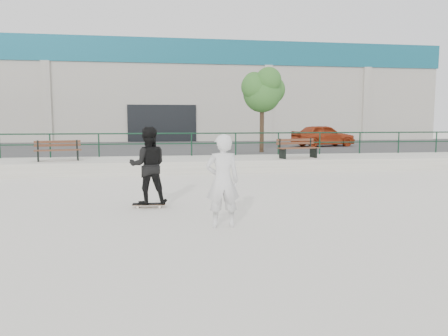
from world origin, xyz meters
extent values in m
plane|color=white|center=(0.00, 0.00, 0.00)|extent=(120.00, 120.00, 0.00)
cube|color=#B5B3A5|center=(0.00, 9.50, 0.25)|extent=(30.00, 3.00, 0.50)
cube|color=#3B3B3B|center=(0.00, 18.00, 0.25)|extent=(60.00, 14.00, 0.50)
cylinder|color=#133623|center=(0.00, 10.80, 1.50)|extent=(28.00, 0.06, 0.06)
cylinder|color=#133623|center=(0.00, 10.80, 1.05)|extent=(28.00, 0.05, 0.05)
cylinder|color=#133623|center=(-7.00, 10.80, 1.00)|extent=(0.06, 0.06, 1.00)
cylinder|color=#133623|center=(-5.00, 10.80, 1.00)|extent=(0.06, 0.06, 1.00)
cylinder|color=#133623|center=(-3.00, 10.80, 1.00)|extent=(0.06, 0.06, 1.00)
cylinder|color=#133623|center=(-1.00, 10.80, 1.00)|extent=(0.06, 0.06, 1.00)
cylinder|color=#133623|center=(1.00, 10.80, 1.00)|extent=(0.06, 0.06, 1.00)
cylinder|color=#133623|center=(3.00, 10.80, 1.00)|extent=(0.06, 0.06, 1.00)
cylinder|color=#133623|center=(5.00, 10.80, 1.00)|extent=(0.06, 0.06, 1.00)
cylinder|color=#133623|center=(7.00, 10.80, 1.00)|extent=(0.06, 0.06, 1.00)
cylinder|color=#133623|center=(9.00, 10.80, 1.00)|extent=(0.06, 0.06, 1.00)
cylinder|color=#133623|center=(11.00, 10.80, 1.00)|extent=(0.06, 0.06, 1.00)
cylinder|color=#133623|center=(13.00, 10.80, 1.00)|extent=(0.06, 0.06, 1.00)
cube|color=beige|center=(0.00, 32.00, 4.00)|extent=(44.00, 16.00, 8.00)
cube|color=#175F74|center=(0.00, 32.00, 7.10)|extent=(44.20, 16.20, 1.80)
cube|color=black|center=(0.00, 23.95, 1.60)|extent=(5.00, 0.15, 3.20)
cube|color=beige|center=(-8.00, 23.90, 3.10)|extent=(0.60, 0.25, 6.20)
cube|color=beige|center=(8.00, 23.90, 3.10)|extent=(0.60, 0.25, 6.20)
cube|color=beige|center=(16.00, 23.90, 3.10)|extent=(0.60, 0.25, 6.20)
cube|color=#50301B|center=(-4.34, 9.08, 0.91)|extent=(1.72, 0.47, 0.04)
cube|color=#50301B|center=(-4.37, 9.25, 0.91)|extent=(1.72, 0.47, 0.04)
cube|color=#50301B|center=(-4.41, 9.42, 0.91)|extent=(1.72, 0.47, 0.04)
cube|color=#50301B|center=(-4.42, 9.49, 1.10)|extent=(1.71, 0.40, 0.10)
cube|color=#50301B|center=(-4.42, 9.49, 1.23)|extent=(1.71, 0.40, 0.10)
cube|color=black|center=(-5.08, 9.10, 0.70)|extent=(0.16, 0.48, 0.40)
cube|color=black|center=(-5.13, 9.34, 1.10)|extent=(0.07, 0.06, 0.40)
cube|color=black|center=(-3.66, 9.40, 0.70)|extent=(0.16, 0.48, 0.40)
cube|color=black|center=(-3.72, 9.64, 1.10)|extent=(0.07, 0.06, 0.40)
cube|color=#50301B|center=(5.33, 8.67, 0.93)|extent=(1.77, 0.49, 0.04)
cube|color=#50301B|center=(5.29, 8.85, 0.93)|extent=(1.77, 0.49, 0.04)
cube|color=#50301B|center=(5.25, 9.02, 0.93)|extent=(1.77, 0.49, 0.04)
cube|color=#50301B|center=(5.24, 9.10, 1.11)|extent=(1.75, 0.41, 0.10)
cube|color=#50301B|center=(5.24, 9.10, 1.25)|extent=(1.75, 0.41, 0.10)
cube|color=black|center=(4.56, 8.69, 0.71)|extent=(0.16, 0.50, 0.42)
cube|color=black|center=(4.51, 8.94, 1.11)|extent=(0.07, 0.06, 0.42)
cube|color=black|center=(6.02, 9.00, 0.71)|extent=(0.16, 0.50, 0.42)
cube|color=black|center=(5.96, 9.25, 1.11)|extent=(0.07, 0.06, 0.42)
cylinder|color=#443022|center=(4.62, 12.44, 1.73)|extent=(0.21, 0.21, 2.47)
sphere|color=#296F28|center=(4.62, 12.44, 3.38)|extent=(1.85, 1.85, 1.85)
sphere|color=#296F28|center=(5.14, 12.74, 3.58)|extent=(1.44, 1.44, 1.44)
sphere|color=#296F28|center=(4.21, 12.23, 3.69)|extent=(1.34, 1.34, 1.34)
sphere|color=#296F28|center=(4.83, 12.02, 4.00)|extent=(1.23, 1.23, 1.23)
sphere|color=#296F28|center=(4.31, 12.85, 3.89)|extent=(1.13, 1.13, 1.13)
imported|color=#9E3113|center=(9.48, 16.53, 1.16)|extent=(4.06, 2.15, 1.32)
cube|color=black|center=(-0.82, 1.89, 0.09)|extent=(0.79, 0.26, 0.02)
cube|color=brown|center=(-0.82, 1.89, 0.07)|extent=(0.79, 0.26, 0.01)
cube|color=#9A9A9F|center=(-1.08, 1.91, 0.04)|extent=(0.07, 0.16, 0.03)
cube|color=#9A9A9F|center=(-0.56, 1.87, 0.04)|extent=(0.07, 0.16, 0.03)
cylinder|color=white|center=(-1.09, 1.81, 0.03)|extent=(0.06, 0.03, 0.06)
cylinder|color=white|center=(-1.07, 2.00, 0.03)|extent=(0.06, 0.03, 0.06)
cylinder|color=white|center=(-0.57, 1.77, 0.03)|extent=(0.06, 0.03, 0.06)
cylinder|color=white|center=(-0.55, 1.96, 0.03)|extent=(0.06, 0.03, 0.06)
imported|color=black|center=(-0.82, 1.89, 1.01)|extent=(0.92, 0.73, 1.84)
imported|color=silver|center=(0.62, -0.30, 0.91)|extent=(0.67, 0.44, 1.82)
camera|label=1|loc=(-0.70, -8.59, 2.09)|focal=35.00mm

